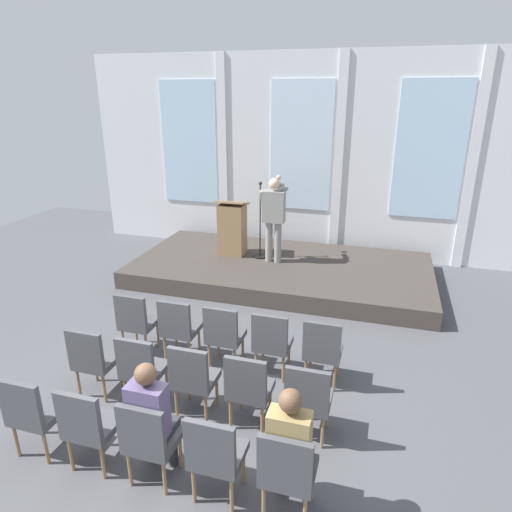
{
  "coord_description": "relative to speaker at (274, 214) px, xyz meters",
  "views": [
    {
      "loc": [
        1.88,
        -3.47,
        3.53
      ],
      "look_at": [
        -0.05,
        3.07,
        1.02
      ],
      "focal_mm": 31.53,
      "sensor_mm": 36.0,
      "label": 1
    }
  ],
  "objects": [
    {
      "name": "audience_r2_c4",
      "position": [
        1.48,
        -5.2,
        -0.58
      ],
      "size": [
        0.36,
        0.39,
        1.3
      ],
      "color": "#2D2D33",
      "rests_on": "ground"
    },
    {
      "name": "chair_r2_c4",
      "position": [
        1.48,
        -5.28,
        -0.76
      ],
      "size": [
        0.46,
        0.44,
        0.94
      ],
      "color": "olive",
      "rests_on": "ground"
    },
    {
      "name": "rear_partition",
      "position": [
        0.21,
        1.69,
        0.89
      ],
      "size": [
        9.86,
        0.14,
        4.33
      ],
      "color": "silver",
      "rests_on": "ground"
    },
    {
      "name": "chair_r0_c2",
      "position": [
        0.17,
        -3.3,
        -0.76
      ],
      "size": [
        0.46,
        0.44,
        0.94
      ],
      "color": "olive",
      "rests_on": "ground"
    },
    {
      "name": "chair_r0_c4",
      "position": [
        1.48,
        -3.3,
        -0.76
      ],
      "size": [
        0.46,
        0.44,
        0.94
      ],
      "color": "olive",
      "rests_on": "ground"
    },
    {
      "name": "chair_r2_c0",
      "position": [
        -1.13,
        -5.28,
        -0.76
      ],
      "size": [
        0.46,
        0.44,
        0.94
      ],
      "color": "olive",
      "rests_on": "ground"
    },
    {
      "name": "chair_r0_c0",
      "position": [
        -1.13,
        -3.3,
        -0.76
      ],
      "size": [
        0.46,
        0.44,
        0.94
      ],
      "color": "olive",
      "rests_on": "ground"
    },
    {
      "name": "chair_r2_c3",
      "position": [
        0.82,
        -5.28,
        -0.76
      ],
      "size": [
        0.46,
        0.44,
        0.94
      ],
      "color": "olive",
      "rests_on": "ground"
    },
    {
      "name": "speaker",
      "position": [
        0.0,
        0.0,
        0.0
      ],
      "size": [
        0.5,
        0.69,
        1.66
      ],
      "color": "gray",
      "rests_on": "stage_platform"
    },
    {
      "name": "chair_r1_c3",
      "position": [
        0.82,
        -4.29,
        -0.76
      ],
      "size": [
        0.46,
        0.44,
        0.94
      ],
      "color": "olive",
      "rests_on": "ground"
    },
    {
      "name": "stage_platform",
      "position": [
        0.17,
        -0.03,
        -1.13
      ],
      "size": [
        5.79,
        2.85,
        0.33
      ],
      "primitive_type": "cube",
      "color": "#3F3833",
      "rests_on": "ground"
    },
    {
      "name": "chair_r0_c1",
      "position": [
        -0.48,
        -3.3,
        -0.76
      ],
      "size": [
        0.46,
        0.44,
        0.94
      ],
      "color": "olive",
      "rests_on": "ground"
    },
    {
      "name": "chair_r2_c1",
      "position": [
        -0.48,
        -5.28,
        -0.76
      ],
      "size": [
        0.46,
        0.44,
        0.94
      ],
      "color": "olive",
      "rests_on": "ground"
    },
    {
      "name": "chair_r1_c1",
      "position": [
        -0.48,
        -4.29,
        -0.76
      ],
      "size": [
        0.46,
        0.44,
        0.94
      ],
      "color": "olive",
      "rests_on": "ground"
    },
    {
      "name": "chair_r2_c2",
      "position": [
        0.17,
        -5.28,
        -0.76
      ],
      "size": [
        0.46,
        0.44,
        0.94
      ],
      "color": "olive",
      "rests_on": "ground"
    },
    {
      "name": "ground_plane",
      "position": [
        0.17,
        -4.7,
        -1.3
      ],
      "size": [
        16.63,
        16.63,
        0.0
      ],
      "primitive_type": "plane",
      "color": "#4C4C51"
    },
    {
      "name": "chair_r0_c3",
      "position": [
        0.82,
        -3.3,
        -0.76
      ],
      "size": [
        0.46,
        0.44,
        0.94
      ],
      "color": "olive",
      "rests_on": "ground"
    },
    {
      "name": "lectern",
      "position": [
        -0.92,
        0.18,
        -0.42
      ],
      "size": [
        0.6,
        0.48,
        1.16
      ],
      "color": "#93724C",
      "rests_on": "stage_platform"
    },
    {
      "name": "chair_r1_c2",
      "position": [
        0.17,
        -4.29,
        -0.76
      ],
      "size": [
        0.46,
        0.44,
        0.94
      ],
      "color": "olive",
      "rests_on": "ground"
    },
    {
      "name": "chair_r1_c0",
      "position": [
        -1.13,
        -4.29,
        -0.76
      ],
      "size": [
        0.46,
        0.44,
        0.94
      ],
      "color": "olive",
      "rests_on": "ground"
    },
    {
      "name": "audience_r2_c2",
      "position": [
        0.17,
        -5.2,
        -0.58
      ],
      "size": [
        0.36,
        0.39,
        1.29
      ],
      "color": "#2D2D33",
      "rests_on": "ground"
    },
    {
      "name": "mic_stand",
      "position": [
        -0.32,
        0.16,
        -0.63
      ],
      "size": [
        0.28,
        0.28,
        1.55
      ],
      "color": "black",
      "rests_on": "stage_platform"
    },
    {
      "name": "chair_r1_c4",
      "position": [
        1.48,
        -4.29,
        -0.76
      ],
      "size": [
        0.46,
        0.44,
        0.94
      ],
      "color": "olive",
      "rests_on": "ground"
    }
  ]
}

